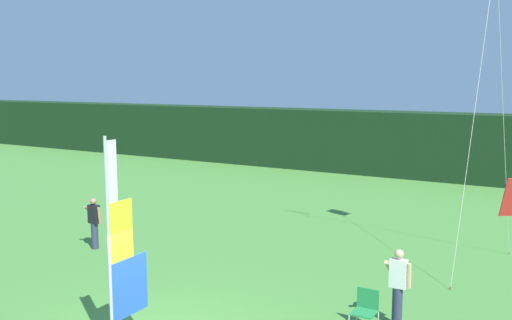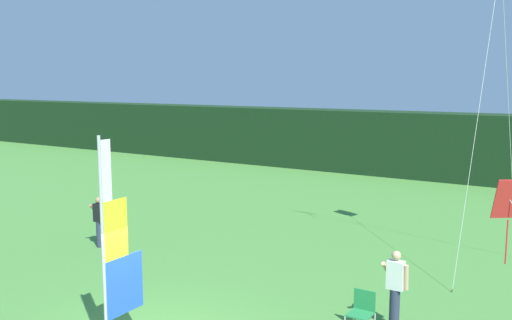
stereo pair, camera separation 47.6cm
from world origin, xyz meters
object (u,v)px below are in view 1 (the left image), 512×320
folding_chair (366,308)px  person_near_banner (398,286)px  person_mid_field (94,222)px  banner_flag (121,254)px

folding_chair → person_near_banner: bearing=46.0°
person_near_banner → person_mid_field: size_ratio=1.06×
banner_flag → person_mid_field: bearing=140.1°
banner_flag → folding_chair: (3.65, 3.45, -1.56)m
banner_flag → person_near_banner: size_ratio=2.50×
person_mid_field → folding_chair: 9.51m
person_near_banner → folding_chair: (-0.53, -0.54, -0.41)m
folding_chair → banner_flag: bearing=-136.6°
person_mid_field → folding_chair: (9.41, -1.36, -0.36)m
person_mid_field → folding_chair: person_mid_field is taller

